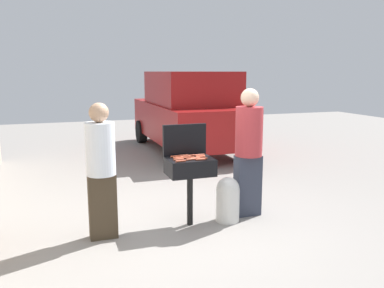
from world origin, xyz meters
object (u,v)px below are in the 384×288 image
at_px(hot_dog_4, 200,155).
at_px(hot_dog_11, 175,156).
at_px(hot_dog_1, 190,158).
at_px(hot_dog_0, 191,159).
at_px(bbq_grill, 190,169).
at_px(hot_dog_8, 179,159).
at_px(parked_minivan, 189,111).
at_px(person_left, 101,166).
at_px(hot_dog_3, 195,158).
at_px(hot_dog_6, 200,156).
at_px(hot_dog_14, 181,161).
at_px(hot_dog_13, 183,155).
at_px(hot_dog_5, 190,155).
at_px(hot_dog_10, 178,158).
at_px(hot_dog_9, 186,157).
at_px(propane_tank, 228,198).
at_px(hot_dog_7, 201,159).
at_px(hot_dog_2, 202,159).
at_px(person_right, 249,148).
at_px(hot_dog_12, 201,157).
at_px(hot_dog_15, 181,158).

distance_m(hot_dog_4, hot_dog_11, 0.33).
bearing_deg(hot_dog_1, hot_dog_0, -97.56).
height_order(bbq_grill, hot_dog_8, hot_dog_8).
height_order(hot_dog_0, hot_dog_4, same).
height_order(bbq_grill, parked_minivan, parked_minivan).
bearing_deg(person_left, hot_dog_3, 0.55).
relative_size(bbq_grill, hot_dog_1, 6.99).
relative_size(bbq_grill, hot_dog_6, 6.99).
bearing_deg(hot_dog_14, hot_dog_4, 37.19).
distance_m(hot_dog_3, hot_dog_13, 0.24).
bearing_deg(hot_dog_14, hot_dog_11, 86.57).
relative_size(hot_dog_6, hot_dog_11, 1.00).
xyz_separation_m(hot_dog_0, hot_dog_5, (0.06, 0.23, 0.00)).
distance_m(hot_dog_10, person_left, 0.99).
relative_size(hot_dog_9, propane_tank, 0.21).
bearing_deg(hot_dog_6, hot_dog_7, -109.30).
xyz_separation_m(hot_dog_0, person_left, (-1.12, 0.06, -0.02)).
bearing_deg(hot_dog_1, hot_dog_9, 105.21).
bearing_deg(hot_dog_4, hot_dog_2, -102.25).
bearing_deg(person_right, hot_dog_13, -8.07).
relative_size(hot_dog_4, hot_dog_9, 1.00).
bearing_deg(hot_dog_12, hot_dog_4, 75.04).
relative_size(hot_dog_7, hot_dog_10, 1.00).
xyz_separation_m(hot_dog_6, person_left, (-1.30, -0.07, -0.02)).
distance_m(hot_dog_2, propane_tank, 0.73).
relative_size(hot_dog_5, parked_minivan, 0.03).
height_order(hot_dog_4, propane_tank, hot_dog_4).
height_order(bbq_grill, hot_dog_14, hot_dog_14).
distance_m(hot_dog_10, hot_dog_15, 0.05).
xyz_separation_m(hot_dog_0, hot_dog_15, (-0.11, 0.10, 0.00)).
xyz_separation_m(hot_dog_4, hot_dog_14, (-0.35, -0.27, 0.00)).
relative_size(hot_dog_0, hot_dog_13, 1.00).
bearing_deg(hot_dog_8, propane_tank, 2.15).
bearing_deg(hot_dog_14, hot_dog_8, 89.33).
distance_m(bbq_grill, person_right, 0.92).
height_order(bbq_grill, hot_dog_4, hot_dog_4).
xyz_separation_m(hot_dog_8, propane_tank, (0.71, 0.03, -0.60)).
relative_size(hot_dog_1, hot_dog_5, 1.00).
relative_size(hot_dog_14, person_left, 0.08).
relative_size(hot_dog_7, hot_dog_15, 1.00).
bearing_deg(hot_dog_12, hot_dog_8, -171.45).
height_order(hot_dog_2, hot_dog_8, same).
xyz_separation_m(hot_dog_7, person_left, (-1.23, 0.11, -0.02)).
height_order(hot_dog_8, hot_dog_11, same).
relative_size(hot_dog_5, hot_dog_7, 1.00).
bearing_deg(hot_dog_8, hot_dog_5, 40.76).
xyz_separation_m(hot_dog_5, hot_dog_11, (-0.20, 0.01, 0.00)).
distance_m(hot_dog_3, hot_dog_8, 0.22).
bearing_deg(hot_dog_11, bbq_grill, -36.76).
xyz_separation_m(bbq_grill, hot_dog_2, (0.12, -0.12, 0.16)).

